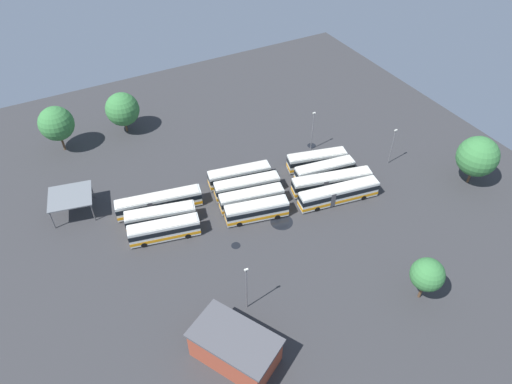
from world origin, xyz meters
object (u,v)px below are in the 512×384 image
bus_row2_slot1 (331,182)px  depot_building (235,347)px  bus_row2_slot2 (324,171)px  lamp_post_mid_lot (312,130)px  bus_row1_slot2 (247,186)px  maintenance_shelter (70,197)px  bus_row0_slot2 (159,203)px  bus_row2_slot0 (338,194)px  tree_south_edge (122,109)px  tree_north_edge (427,275)px  bus_row0_slot0 (164,230)px  bus_row0_slot1 (161,216)px  bus_row1_slot3 (239,175)px  tree_west_edge (478,156)px  bus_row1_slot0 (257,211)px  lamp_post_by_building (392,145)px  lamp_post_far_corner (247,287)px  tree_northeast (56,124)px  bus_row1_slot1 (252,199)px  bus_row2_slot3 (317,160)px

bus_row2_slot1 → depot_building: depot_building is taller
bus_row2_slot2 → lamp_post_mid_lot: bearing=72.3°
bus_row1_slot2 → bus_row2_slot2: (15.14, -2.92, -0.00)m
maintenance_shelter → bus_row0_slot2: bearing=-25.8°
bus_row2_slot0 → tree_south_edge: tree_south_edge is taller
depot_building → tree_north_edge: tree_north_edge is taller
bus_row0_slot0 → bus_row1_slot2: size_ratio=0.98×
bus_row0_slot1 → bus_row1_slot3: size_ratio=1.01×
depot_building → lamp_post_mid_lot: bearing=44.9°
bus_row1_slot3 → lamp_post_mid_lot: 18.29m
bus_row1_slot3 → tree_west_edge: size_ratio=1.21×
bus_row0_slot1 → tree_west_edge: 58.06m
bus_row1_slot0 → lamp_post_by_building: 30.85m
tree_north_edge → bus_row1_slot3: bearing=108.5°
maintenance_shelter → tree_west_edge: 73.18m
depot_building → tree_west_edge: bearing=11.6°
lamp_post_far_corner → tree_west_edge: size_ratio=0.88×
bus_row0_slot0 → tree_south_edge: 34.27m
bus_row1_slot3 → tree_northeast: tree_northeast is taller
bus_row2_slot2 → lamp_post_far_corner: 32.73m
lamp_post_mid_lot → bus_row0_slot2: bearing=-175.7°
lamp_post_far_corner → tree_south_edge: bearing=92.7°
bus_row2_slot1 → tree_northeast: (-41.56, 36.39, 4.56)m
bus_row1_slot1 → bus_row1_slot2: bearing=76.5°
bus_row0_slot0 → tree_northeast: bearing=106.7°
bus_row2_slot3 → maintenance_shelter: maintenance_shelter is taller
bus_row0_slot0 → bus_row1_slot0: same height
tree_north_edge → lamp_post_far_corner: bearing=156.0°
bus_row0_slot2 → bus_row1_slot1: (14.96, -6.78, -0.00)m
lamp_post_mid_lot → bus_row1_slot2: bearing=-161.4°
bus_row1_slot3 → bus_row1_slot1: bearing=-98.0°
lamp_post_mid_lot → bus_row1_slot0: bearing=-147.3°
bus_row0_slot0 → bus_row1_slot1: (16.36, 0.00, -0.00)m
bus_row2_slot0 → tree_north_edge: size_ratio=1.98×
tree_northeast → tree_west_edge: 80.98m
bus_row1_slot3 → bus_row2_slot1: size_ratio=0.79×
bus_row1_slot1 → bus_row1_slot0: bearing=-101.7°
bus_row0_slot1 → lamp_post_mid_lot: (34.61, 6.03, 3.06)m
tree_north_edge → depot_building: bearing=171.5°
bus_row1_slot2 → lamp_post_far_corner: (-11.34, -21.94, 2.96)m
depot_building → bus_row1_slot0: bearing=55.7°
bus_row1_slot2 → depot_building: bearing=-120.0°
bus_row1_slot1 → tree_south_edge: size_ratio=1.30×
lamp_post_by_building → bus_row1_slot0: bearing=-177.5°
bus_row0_slot0 → depot_building: (0.87, -24.87, 0.66)m
lamp_post_mid_lot → tree_west_edge: (20.75, -22.96, 1.29)m
bus_row1_slot0 → lamp_post_far_corner: bearing=-122.6°
bus_row0_slot2 → bus_row2_slot1: bearing=-17.9°
bus_row1_slot2 → bus_row1_slot0: bearing=-102.6°
tree_northeast → tree_south_edge: tree_northeast is taller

